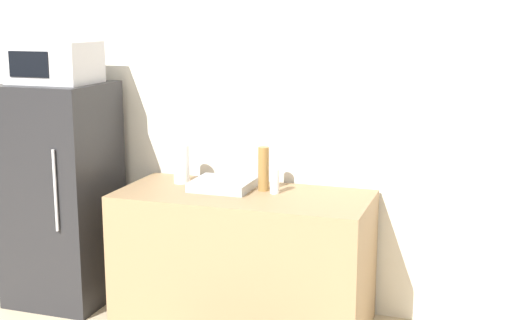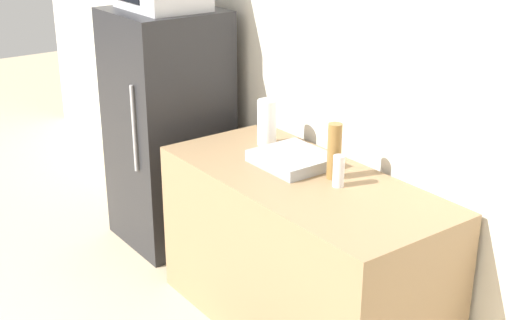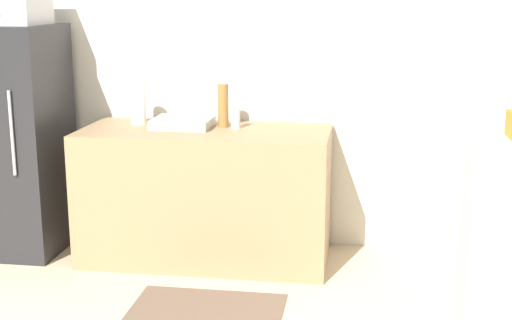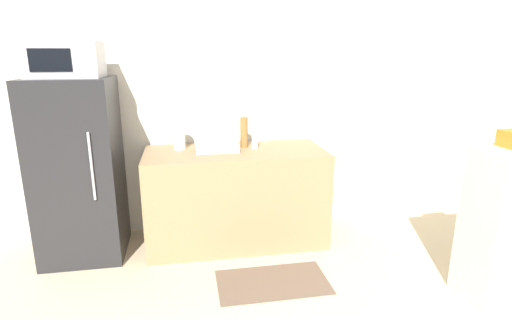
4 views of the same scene
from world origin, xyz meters
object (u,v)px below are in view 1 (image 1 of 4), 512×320
(paper_towel_roll, at_px, (182,164))
(refrigerator, at_px, (62,194))
(bottle_short, at_px, (275,181))
(microwave, at_px, (54,62))
(bottle_tall, at_px, (264,169))

(paper_towel_roll, bearing_deg, refrigerator, -169.33)
(refrigerator, height_order, bottle_short, refrigerator)
(microwave, bearing_deg, bottle_short, 3.03)
(refrigerator, xyz_separation_m, bottle_short, (1.51, 0.08, 0.18))
(bottle_tall, distance_m, paper_towel_roll, 0.58)
(microwave, height_order, paper_towel_roll, microwave)
(microwave, height_order, bottle_tall, microwave)
(bottle_tall, xyz_separation_m, bottle_short, (0.09, -0.05, -0.06))
(microwave, relative_size, bottle_tall, 1.90)
(bottle_short, height_order, paper_towel_roll, paper_towel_roll)
(microwave, xyz_separation_m, paper_towel_roll, (0.83, 0.16, -0.66))
(microwave, distance_m, bottle_short, 1.67)
(bottle_tall, relative_size, bottle_short, 1.80)
(bottle_tall, relative_size, paper_towel_roll, 1.10)
(refrigerator, bearing_deg, microwave, -108.60)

